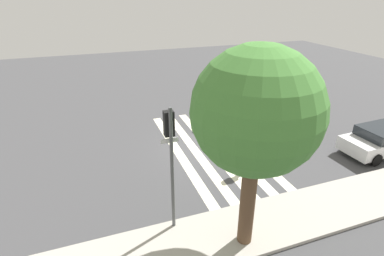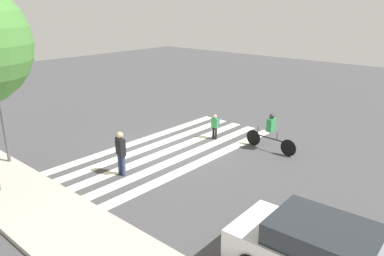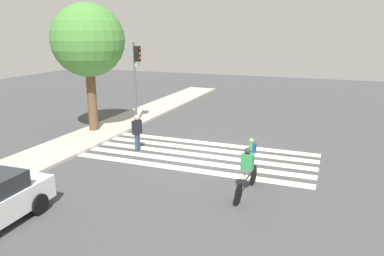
% 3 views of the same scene
% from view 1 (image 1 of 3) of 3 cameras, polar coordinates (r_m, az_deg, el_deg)
% --- Properties ---
extents(ground_plane, '(60.00, 60.00, 0.00)m').
position_cam_1_polar(ground_plane, '(16.65, 3.49, -3.69)').
color(ground_plane, '#444447').
extents(sidewalk_curb, '(36.00, 2.50, 0.14)m').
position_cam_1_polar(sidewalk_curb, '(12.16, 15.55, -16.65)').
color(sidewalk_curb, '#ADA89E').
rests_on(sidewalk_curb, ground_plane).
extents(crosswalk_stripes, '(4.14, 10.00, 0.01)m').
position_cam_1_polar(crosswalk_stripes, '(16.65, 3.49, -3.68)').
color(crosswalk_stripes, '#F2EDCC').
rests_on(crosswalk_stripes, ground_plane).
extents(traffic_light, '(0.60, 0.50, 4.73)m').
position_cam_1_polar(traffic_light, '(9.73, -4.14, -3.65)').
color(traffic_light, '#515456').
rests_on(traffic_light, ground_plane).
extents(street_tree, '(3.75, 3.75, 6.76)m').
position_cam_1_polar(street_tree, '(8.52, 12.15, 2.86)').
color(street_tree, brown).
rests_on(street_tree, ground_plane).
extents(pedestrian_child_with_backpack, '(0.50, 0.31, 1.68)m').
position_cam_1_polar(pedestrian_child_with_backpack, '(14.07, 9.79, -5.38)').
color(pedestrian_child_with_backpack, navy).
rests_on(pedestrian_child_with_backpack, ground_plane).
extents(pedestrian_adult_yellow_jacket, '(0.33, 0.28, 1.19)m').
position_cam_1_polar(pedestrian_adult_yellow_jacket, '(18.54, 2.28, 1.82)').
color(pedestrian_adult_yellow_jacket, black).
rests_on(pedestrian_adult_yellow_jacket, ground_plane).
extents(cyclist_far_lane, '(2.48, 0.41, 1.65)m').
position_cam_1_polar(cyclist_far_lane, '(19.90, 9.01, 3.72)').
color(cyclist_far_lane, black).
rests_on(cyclist_far_lane, ground_plane).
extents(car_parked_dark_suv, '(4.19, 2.14, 1.48)m').
position_cam_1_polar(car_parked_dark_suv, '(18.63, 32.22, -1.92)').
color(car_parked_dark_suv, silver).
rests_on(car_parked_dark_suv, ground_plane).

